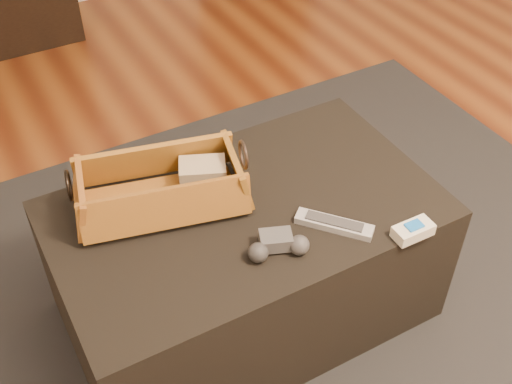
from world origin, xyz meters
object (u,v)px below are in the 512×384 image
ottoman (246,262)px  wicker_basket (161,189)px  game_controller (278,245)px  tv_remote (154,201)px  cream_gadget (413,230)px  silver_remote (334,224)px

ottoman → wicker_basket: (-0.18, 0.12, 0.26)m
ottoman → game_controller: size_ratio=6.34×
tv_remote → ottoman: bearing=-19.8°
game_controller → cream_gadget: bearing=-19.3°
tv_remote → game_controller: bearing=-47.5°
ottoman → cream_gadget: 0.48m
game_controller → ottoman: bearing=87.5°
wicker_basket → game_controller: wicker_basket is taller
tv_remote → game_controller: (0.20, -0.28, -0.00)m
wicker_basket → cream_gadget: bearing=-39.4°
ottoman → wicker_basket: bearing=147.2°
game_controller → cream_gadget: 0.34m
wicker_basket → game_controller: size_ratio=3.02×
ottoman → wicker_basket: size_ratio=2.10×
wicker_basket → cream_gadget: (0.49, -0.40, -0.03)m
tv_remote → game_controller: size_ratio=1.46×
tv_remote → cream_gadget: 0.65m
silver_remote → cream_gadget: (0.15, -0.12, 0.01)m
ottoman → tv_remote: bearing=152.8°
ottoman → cream_gadget: size_ratio=9.87×
tv_remote → cream_gadget: tv_remote is taller
wicker_basket → ottoman: bearing=-32.8°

